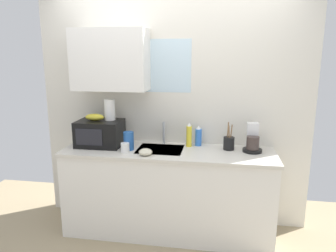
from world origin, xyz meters
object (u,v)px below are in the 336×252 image
dish_soap_bottle_blue (198,136)px  cereal_canister (129,141)px  small_bowl (146,152)px  paper_towel_roll (110,110)px  coffee_maker (252,141)px  mug_white (125,148)px  dish_soap_bottle_yellow (189,135)px  utensil_crock (229,143)px  microwave (100,133)px  banana_bunch (95,117)px

dish_soap_bottle_blue → cereal_canister: dish_soap_bottle_blue is taller
dish_soap_bottle_blue → small_bowl: (-0.47, -0.42, -0.07)m
cereal_canister → small_bowl: size_ratio=1.43×
paper_towel_roll → coffee_maker: paper_towel_roll is taller
coffee_maker → mug_white: bearing=-168.7°
dish_soap_bottle_blue → mug_white: size_ratio=2.26×
dish_soap_bottle_blue → dish_soap_bottle_yellow: bearing=-153.2°
paper_towel_roll → utensil_crock: bearing=0.9°
coffee_maker → mug_white: 1.27m
dish_soap_bottle_yellow → paper_towel_roll: bearing=-175.2°
microwave → cereal_canister: microwave is taller
coffee_maker → utensil_crock: (-0.23, 0.01, -0.03)m
dish_soap_bottle_yellow → dish_soap_bottle_blue: dish_soap_bottle_yellow is taller
coffee_maker → dish_soap_bottle_blue: bearing=168.7°
dish_soap_bottle_yellow → dish_soap_bottle_blue: size_ratio=1.18×
cereal_canister → dish_soap_bottle_yellow: bearing=20.5°
paper_towel_roll → coffee_maker: 1.49m
microwave → dish_soap_bottle_yellow: size_ratio=1.81×
coffee_maker → dish_soap_bottle_yellow: coffee_maker is taller
dish_soap_bottle_yellow → cereal_canister: dish_soap_bottle_yellow is taller
utensil_crock → small_bowl: bearing=-158.0°
banana_bunch → utensil_crock: bearing=2.9°
dish_soap_bottle_yellow → cereal_canister: bearing=-159.5°
microwave → dish_soap_bottle_yellow: 0.94m
dish_soap_bottle_blue → cereal_canister: (-0.68, -0.27, -0.01)m
coffee_maker → dish_soap_bottle_yellow: size_ratio=1.10×
dish_soap_bottle_blue → small_bowl: size_ratio=1.65×
dish_soap_bottle_blue → paper_towel_roll: bearing=-172.7°
coffee_maker → mug_white: (-1.24, -0.25, -0.06)m
mug_white → cereal_canister: bearing=83.1°
paper_towel_roll → mug_white: bearing=-46.3°
mug_white → small_bowl: mug_white is taller
coffee_maker → mug_white: size_ratio=2.95×
small_bowl → mug_white: bearing=164.7°
microwave → paper_towel_roll: (0.10, 0.05, 0.24)m
dish_soap_bottle_blue → cereal_canister: bearing=-158.6°
dish_soap_bottle_yellow → mug_white: bearing=-152.7°
coffee_maker → cereal_canister: size_ratio=1.51×
dish_soap_bottle_yellow → small_bowl: 0.54m
dish_soap_bottle_blue → utensil_crock: (0.32, -0.10, -0.03)m
microwave → mug_white: size_ratio=4.84×
paper_towel_roll → mug_white: 0.47m
dish_soap_bottle_blue → microwave: bearing=-170.6°
paper_towel_roll → small_bowl: (0.45, -0.30, -0.35)m
paper_towel_roll → dish_soap_bottle_blue: size_ratio=1.03×
cereal_canister → small_bowl: (0.21, -0.15, -0.06)m
coffee_maker → small_bowl: bearing=-163.2°
banana_bunch → mug_white: bearing=-26.6°
microwave → small_bowl: bearing=-24.3°
dish_soap_bottle_blue → mug_white: bearing=-152.8°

